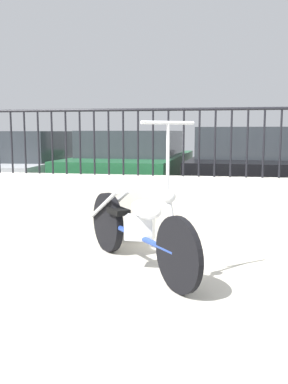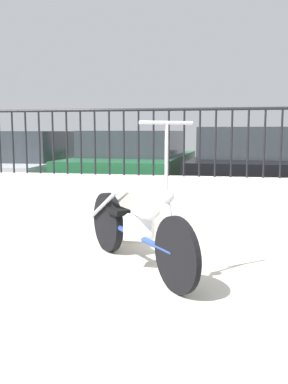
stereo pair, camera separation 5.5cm
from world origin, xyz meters
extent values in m
plane|color=#B7B2A5|center=(0.00, 0.00, 0.00)|extent=(40.00, 40.00, 0.00)
cube|color=beige|center=(0.00, 2.41, 0.42)|extent=(9.62, 0.18, 0.83)
cylinder|color=black|center=(-2.26, 2.41, 1.25)|extent=(0.02, 0.02, 0.83)
cylinder|color=black|center=(-2.07, 2.41, 1.25)|extent=(0.02, 0.02, 0.83)
cylinder|color=black|center=(-1.89, 2.41, 1.25)|extent=(0.02, 0.02, 0.83)
cylinder|color=black|center=(-1.70, 2.41, 1.25)|extent=(0.02, 0.02, 0.83)
cylinder|color=black|center=(-1.51, 2.41, 1.25)|extent=(0.02, 0.02, 0.83)
cylinder|color=black|center=(-1.32, 2.41, 1.25)|extent=(0.02, 0.02, 0.83)
cylinder|color=black|center=(-1.13, 2.41, 1.25)|extent=(0.02, 0.02, 0.83)
cylinder|color=black|center=(-0.94, 2.41, 1.25)|extent=(0.02, 0.02, 0.83)
cylinder|color=black|center=(-0.75, 2.41, 1.25)|extent=(0.02, 0.02, 0.83)
cylinder|color=black|center=(-0.57, 2.41, 1.25)|extent=(0.02, 0.02, 0.83)
cylinder|color=black|center=(-0.38, 2.41, 1.25)|extent=(0.02, 0.02, 0.83)
cylinder|color=black|center=(-0.19, 2.41, 1.25)|extent=(0.02, 0.02, 0.83)
cylinder|color=black|center=(0.00, 2.41, 1.25)|extent=(0.02, 0.02, 0.83)
cylinder|color=black|center=(0.19, 2.41, 1.25)|extent=(0.02, 0.02, 0.83)
cylinder|color=black|center=(0.38, 2.41, 1.25)|extent=(0.02, 0.02, 0.83)
cylinder|color=black|center=(0.57, 2.41, 1.25)|extent=(0.02, 0.02, 0.83)
cylinder|color=black|center=(0.75, 2.41, 1.25)|extent=(0.02, 0.02, 0.83)
cylinder|color=black|center=(0.94, 2.41, 1.25)|extent=(0.02, 0.02, 0.83)
cylinder|color=black|center=(1.13, 2.41, 1.25)|extent=(0.02, 0.02, 0.83)
cylinder|color=black|center=(1.32, 2.41, 1.25)|extent=(0.02, 0.02, 0.83)
cylinder|color=black|center=(0.00, 2.41, 1.64)|extent=(9.62, 0.04, 0.04)
cylinder|color=black|center=(0.32, 0.70, 0.34)|extent=(0.46, 0.55, 0.67)
cylinder|color=black|center=(-0.63, 1.86, 0.34)|extent=(0.50, 0.58, 0.68)
cylinder|color=navy|center=(-0.15, 1.28, 0.34)|extent=(0.92, 1.10, 0.06)
cube|color=silver|center=(-0.12, 1.24, 0.44)|extent=(0.28, 0.18, 0.24)
ellipsoid|color=white|center=(-0.04, 1.15, 0.64)|extent=(0.46, 0.50, 0.18)
cube|color=black|center=(-0.44, 1.63, 0.52)|extent=(0.30, 0.32, 0.06)
cylinder|color=silver|center=(0.26, 0.77, 0.59)|extent=(0.17, 0.20, 0.51)
sphere|color=silver|center=(0.23, 0.82, 0.82)|extent=(0.11, 0.11, 0.11)
cylinder|color=silver|center=(0.21, 0.84, 1.14)|extent=(0.03, 0.03, 0.62)
cylinder|color=silver|center=(0.21, 0.84, 1.45)|extent=(0.42, 0.35, 0.03)
cylinder|color=silver|center=(-0.65, 1.78, 0.56)|extent=(0.51, 0.61, 0.43)
cylinder|color=silver|center=(-0.54, 1.87, 0.56)|extent=(0.51, 0.61, 0.43)
cylinder|color=black|center=(-4.05, 6.18, 0.32)|extent=(0.15, 0.65, 0.64)
cylinder|color=black|center=(-2.46, 6.28, 0.32)|extent=(0.15, 0.65, 0.64)
cylinder|color=black|center=(-2.30, 3.81, 0.32)|extent=(0.15, 0.65, 0.64)
cube|color=#B7BABF|center=(-3.18, 5.00, 0.54)|extent=(1.96, 4.10, 0.60)
cube|color=#2D3338|center=(-3.17, 4.80, 1.11)|extent=(1.65, 2.01, 0.55)
cylinder|color=black|center=(-1.82, 6.57, 0.32)|extent=(0.12, 0.64, 0.64)
cylinder|color=black|center=(-0.15, 6.54, 0.32)|extent=(0.12, 0.64, 0.64)
cylinder|color=black|center=(-1.87, 3.93, 0.32)|extent=(0.12, 0.64, 0.64)
cylinder|color=black|center=(-0.20, 3.90, 0.32)|extent=(0.12, 0.64, 0.64)
cube|color=#1E5933|center=(-1.01, 5.24, 0.59)|extent=(1.86, 4.29, 0.69)
cube|color=#2D3338|center=(-1.01, 5.02, 1.16)|extent=(1.64, 2.07, 0.46)
cylinder|color=black|center=(0.27, 6.89, 0.32)|extent=(0.14, 0.64, 0.64)
cylinder|color=black|center=(1.89, 6.82, 0.32)|extent=(0.14, 0.64, 0.64)
cylinder|color=black|center=(0.15, 4.18, 0.32)|extent=(0.14, 0.64, 0.64)
cube|color=black|center=(1.02, 5.50, 0.58)|extent=(1.92, 4.45, 0.68)
cube|color=#2D3338|center=(1.01, 5.28, 1.19)|extent=(1.65, 2.17, 0.53)
camera|label=1|loc=(0.70, -2.81, 1.38)|focal=40.00mm
camera|label=2|loc=(0.75, -2.80, 1.38)|focal=40.00mm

